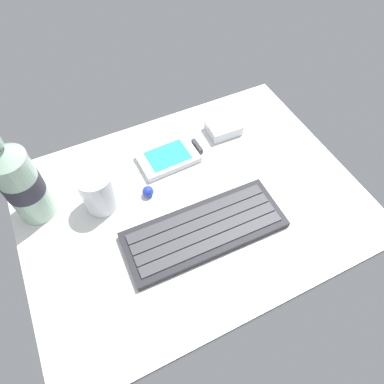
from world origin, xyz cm
name	(u,v)px	position (x,y,z in cm)	size (l,w,h in cm)	color
ground_plane	(193,205)	(0.00, -0.23, -0.99)	(64.00, 48.00, 2.80)	silver
keyboard	(204,230)	(-0.93, -7.02, 0.81)	(29.23, 11.63, 1.70)	#232328
handheld_device	(171,157)	(0.66, 11.51, 0.73)	(13.02, 8.09, 1.50)	silver
juice_cup	(98,192)	(-15.66, 6.80, 3.91)	(6.40, 6.40, 8.50)	silver
water_bottle	(20,182)	(-26.82, 10.56, 9.01)	(6.73, 6.73, 20.80)	#9EC1A8
charger_block	(223,128)	(14.39, 13.78, 1.20)	(7.00, 5.60, 2.40)	silver
trackball_mouse	(148,191)	(-7.00, 5.00, 1.10)	(2.20, 2.20, 2.20)	#2338B2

